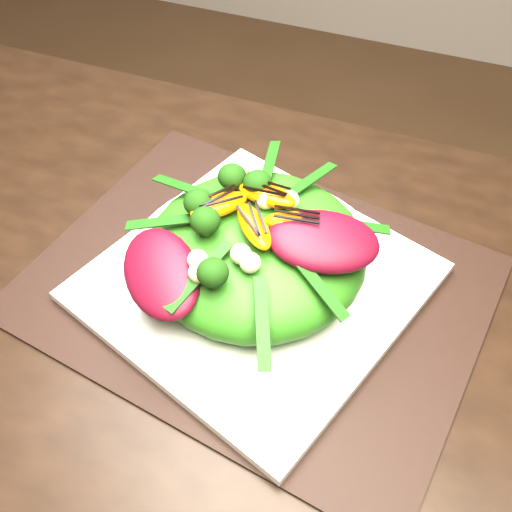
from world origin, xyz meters
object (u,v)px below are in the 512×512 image
(lettuce_mound, at_px, (256,250))
(orange_segment, at_px, (242,202))
(dining_table, at_px, (105,389))
(salad_bowl, at_px, (256,272))
(placemat, at_px, (256,286))
(plate_base, at_px, (256,282))

(lettuce_mound, height_order, orange_segment, orange_segment)
(dining_table, height_order, salad_bowl, dining_table)
(dining_table, height_order, lettuce_mound, dining_table)
(placemat, relative_size, lettuce_mound, 2.09)
(dining_table, bearing_deg, salad_bowl, 57.31)
(plate_base, bearing_deg, orange_segment, 142.60)
(dining_table, distance_m, plate_base, 0.18)
(plate_base, height_order, lettuce_mound, lettuce_mound)
(orange_segment, bearing_deg, salad_bowl, -37.40)
(salad_bowl, relative_size, orange_segment, 4.60)
(dining_table, xyz_separation_m, lettuce_mound, (0.10, 0.15, 0.08))
(orange_segment, bearing_deg, plate_base, -37.40)
(dining_table, relative_size, salad_bowl, 6.09)
(placemat, height_order, lettuce_mound, lettuce_mound)
(salad_bowl, relative_size, lettuce_mound, 1.24)
(placemat, distance_m, salad_bowl, 0.02)
(plate_base, bearing_deg, dining_table, -122.69)
(dining_table, bearing_deg, placemat, 57.31)
(plate_base, bearing_deg, placemat, 180.00)
(salad_bowl, height_order, orange_segment, orange_segment)
(plate_base, xyz_separation_m, orange_segment, (-0.02, 0.02, 0.09))
(dining_table, bearing_deg, lettuce_mound, 57.31)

